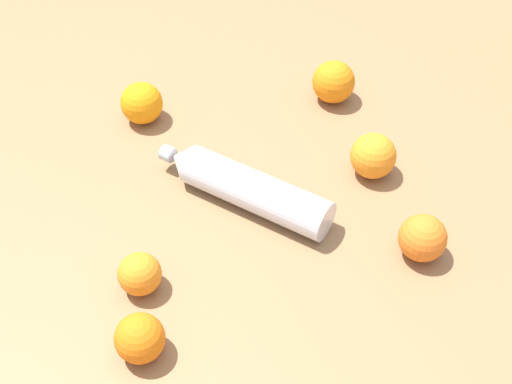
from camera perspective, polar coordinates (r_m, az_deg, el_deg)
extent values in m
plane|color=olive|center=(1.17, -1.43, 0.13)|extent=(2.40, 2.40, 0.00)
cylinder|color=silver|center=(1.12, 0.00, 0.00)|extent=(0.26, 0.09, 0.07)
cone|color=silver|center=(1.18, -6.06, 2.63)|extent=(0.04, 0.07, 0.07)
cylinder|color=#B2B7BF|center=(1.19, -7.18, 3.11)|extent=(0.02, 0.03, 0.03)
sphere|color=orange|center=(1.33, 6.33, 8.90)|extent=(0.08, 0.08, 0.08)
sphere|color=orange|center=(0.96, -9.45, -11.66)|extent=(0.07, 0.07, 0.07)
sphere|color=orange|center=(1.08, 13.41, -3.66)|extent=(0.07, 0.07, 0.07)
sphere|color=orange|center=(1.30, -9.29, 7.16)|extent=(0.08, 0.08, 0.08)
sphere|color=orange|center=(1.19, 9.52, 2.92)|extent=(0.08, 0.08, 0.08)
sphere|color=orange|center=(1.03, -9.45, -6.60)|extent=(0.06, 0.06, 0.06)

